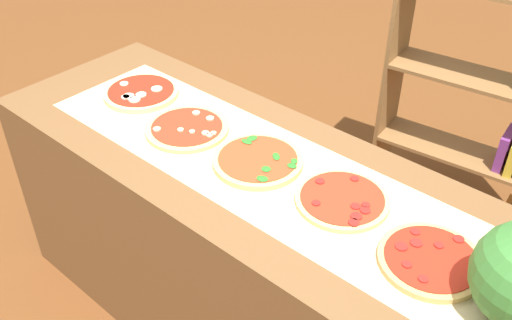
% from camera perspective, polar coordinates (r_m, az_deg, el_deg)
% --- Properties ---
extents(counter, '(2.18, 0.74, 0.89)m').
position_cam_1_polar(counter, '(2.26, 0.00, -9.60)').
color(counter, brown).
rests_on(counter, ground_plane).
extents(parchment_paper, '(1.75, 0.47, 0.00)m').
position_cam_1_polar(parchment_paper, '(1.97, 0.00, -0.45)').
color(parchment_paper, tan).
rests_on(parchment_paper, counter).
extents(pizza_mozzarella_0, '(0.31, 0.31, 0.03)m').
position_cam_1_polar(pizza_mozzarella_0, '(2.41, -11.36, 6.59)').
color(pizza_mozzarella_0, '#E5C17F').
rests_on(pizza_mozzarella_0, parchment_paper).
extents(pizza_mushroom_1, '(0.31, 0.31, 0.02)m').
position_cam_1_polar(pizza_mushroom_1, '(2.15, -6.86, 3.16)').
color(pizza_mushroom_1, '#DBB26B').
rests_on(pizza_mushroom_1, parchment_paper).
extents(pizza_spinach_2, '(0.31, 0.31, 0.03)m').
position_cam_1_polar(pizza_spinach_2, '(1.96, 0.19, -0.04)').
color(pizza_spinach_2, '#DBB26B').
rests_on(pizza_spinach_2, parchment_paper).
extents(pizza_pepperoni_3, '(0.30, 0.30, 0.02)m').
position_cam_1_polar(pizza_pepperoni_3, '(1.82, 8.57, -3.90)').
color(pizza_pepperoni_3, '#DBB26B').
rests_on(pizza_pepperoni_3, parchment_paper).
extents(pizza_pepperoni_4, '(0.29, 0.29, 0.03)m').
position_cam_1_polar(pizza_pepperoni_4, '(1.68, 16.97, -9.50)').
color(pizza_pepperoni_4, tan).
rests_on(pizza_pepperoni_4, parchment_paper).
extents(bookshelf, '(0.86, 0.34, 1.66)m').
position_cam_1_polar(bookshelf, '(2.80, 23.70, 6.98)').
color(bookshelf, brown).
rests_on(bookshelf, ground_plane).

